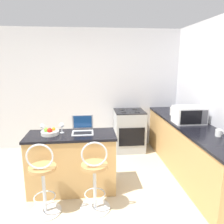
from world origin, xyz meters
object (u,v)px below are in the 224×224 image
Objects in this scene: bar_stool_far at (95,178)px; wine_glass_tall at (42,126)px; laptop at (83,128)px; stove_range at (129,130)px; toaster at (177,112)px; wine_glass_short at (62,126)px; mug_white at (219,133)px; fruit_bowl at (50,132)px; microwave at (189,115)px; bar_stool_near at (43,181)px.

bar_stool_far is 1.11m from wine_glass_tall.
bar_stool_far is at bearing -40.83° from wine_glass_tall.
laptop reaches higher than stove_range.
bar_stool_far is 2.19m from toaster.
mug_white is at bearing -9.88° from wine_glass_short.
wine_glass_short is at bearing -178.62° from laptop.
mug_white is at bearing -61.65° from stove_range.
bar_stool_far is 9.62× the size of mug_white.
wine_glass_short is at bearing 127.61° from bar_stool_far.
bar_stool_far is 0.92m from wine_glass_short.
fruit_bowl is (-0.47, -0.08, -0.03)m from laptop.
toaster is 1.04× the size of fruit_bowl.
toaster is 2.40m from fruit_bowl.
bar_stool_far is 1.82m from mug_white.
wine_glass_tall is (-0.74, 0.64, 0.52)m from bar_stool_far.
laptop is 2.06× the size of wine_glass_short.
microwave is 1.46m from stove_range.
microwave is at bearing 6.19° from wine_glass_tall.
wine_glass_short is (-0.30, -0.01, 0.04)m from laptop.
microwave is at bearing 9.46° from fruit_bowl.
bar_stool_near is 0.70m from fruit_bowl.
fruit_bowl is 1.94× the size of wine_glass_tall.
wine_glass_tall is at bearing -139.60° from stove_range.
wine_glass_short is at bearing -159.23° from toaster.
microwave is 5.00× the size of mug_white.
microwave is 2.11m from wine_glass_short.
microwave is at bearing -88.54° from toaster.
laptop is (-0.15, 0.60, 0.49)m from bar_stool_far.
wine_glass_short reaches higher than bar_stool_near.
toaster reaches higher than bar_stool_far.
stove_range is 5.93× the size of wine_glass_short.
fruit_bowl reaches higher than bar_stool_far.
bar_stool_far is 7.46× the size of wine_glass_tall.
laptop is at bearing 1.38° from wine_glass_short.
wine_glass_short is (-0.46, 0.59, 0.54)m from bar_stool_far.
stove_range is at bearing 127.99° from microwave.
laptop reaches higher than bar_stool_far.
fruit_bowl is (-1.42, -1.43, 0.48)m from stove_range.
fruit_bowl is at bearing -43.32° from wine_glass_tall.
wine_glass_short is (-2.08, -0.79, 0.03)m from toaster.
fruit_bowl is at bearing -156.65° from wine_glass_short.
microwave is 0.49m from toaster.
mug_white is at bearing -9.84° from wine_glass_tall.
bar_stool_far is at bearing -112.31° from stove_range.
wine_glass_tall is at bearing 139.17° from bar_stool_far.
stove_range is 6.81× the size of wine_glass_tall.
toaster is (1.62, 1.38, 0.51)m from bar_stool_far.
mug_white is at bearing -83.74° from toaster.
laptop reaches higher than toaster.
fruit_bowl is at bearing 172.43° from mug_white.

